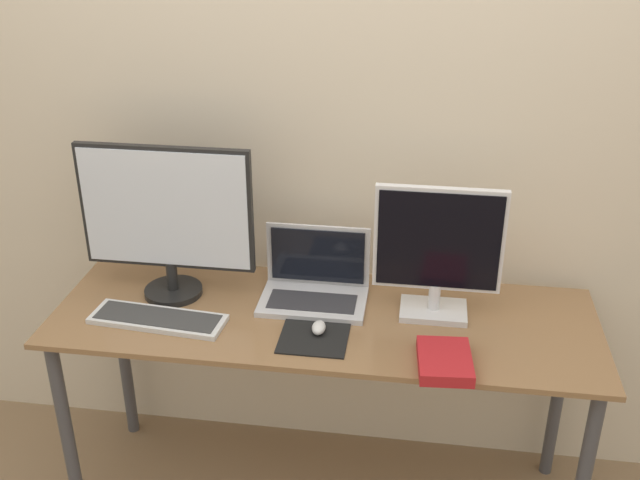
{
  "coord_description": "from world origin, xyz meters",
  "views": [
    {
      "loc": [
        0.28,
        -1.68,
        1.97
      ],
      "look_at": [
        -0.01,
        0.3,
        1.0
      ],
      "focal_mm": 42.0,
      "sensor_mm": 36.0,
      "label": 1
    }
  ],
  "objects_px": {
    "mouse": "(319,328)",
    "monitor_right": "(438,251)",
    "book": "(445,361)",
    "monitor_left": "(167,217)",
    "keyboard": "(158,319)",
    "laptop": "(315,282)"
  },
  "relations": [
    {
      "from": "laptop",
      "to": "book",
      "type": "relative_size",
      "value": 1.63
    },
    {
      "from": "mouse",
      "to": "book",
      "type": "height_order",
      "value": "mouse"
    },
    {
      "from": "mouse",
      "to": "book",
      "type": "xyz_separation_m",
      "value": [
        0.37,
        -0.11,
        -0.0
      ]
    },
    {
      "from": "laptop",
      "to": "keyboard",
      "type": "bearing_deg",
      "value": -154.76
    },
    {
      "from": "monitor_left",
      "to": "laptop",
      "type": "relative_size",
      "value": 1.63
    },
    {
      "from": "laptop",
      "to": "mouse",
      "type": "distance_m",
      "value": 0.22
    },
    {
      "from": "keyboard",
      "to": "book",
      "type": "relative_size",
      "value": 2.06
    },
    {
      "from": "monitor_left",
      "to": "keyboard",
      "type": "xyz_separation_m",
      "value": [
        0.01,
        -0.17,
        -0.26
      ]
    },
    {
      "from": "monitor_right",
      "to": "book",
      "type": "bearing_deg",
      "value": -83.13
    },
    {
      "from": "monitor_left",
      "to": "book",
      "type": "bearing_deg",
      "value": -17.8
    },
    {
      "from": "keyboard",
      "to": "mouse",
      "type": "relative_size",
      "value": 6.49
    },
    {
      "from": "laptop",
      "to": "book",
      "type": "bearing_deg",
      "value": -37.99
    },
    {
      "from": "monitor_right",
      "to": "mouse",
      "type": "bearing_deg",
      "value": -153.48
    },
    {
      "from": "monitor_right",
      "to": "laptop",
      "type": "distance_m",
      "value": 0.41
    },
    {
      "from": "book",
      "to": "laptop",
      "type": "bearing_deg",
      "value": 142.01
    },
    {
      "from": "keyboard",
      "to": "book",
      "type": "xyz_separation_m",
      "value": [
        0.87,
        -0.11,
        0.01
      ]
    },
    {
      "from": "monitor_left",
      "to": "book",
      "type": "relative_size",
      "value": 2.65
    },
    {
      "from": "keyboard",
      "to": "book",
      "type": "height_order",
      "value": "book"
    },
    {
      "from": "monitor_right",
      "to": "book",
      "type": "xyz_separation_m",
      "value": [
        0.03,
        -0.28,
        -0.2
      ]
    },
    {
      "from": "keyboard",
      "to": "monitor_right",
      "type": "bearing_deg",
      "value": 11.65
    },
    {
      "from": "monitor_left",
      "to": "monitor_right",
      "type": "distance_m",
      "value": 0.84
    },
    {
      "from": "mouse",
      "to": "monitor_right",
      "type": "bearing_deg",
      "value": 26.52
    }
  ]
}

